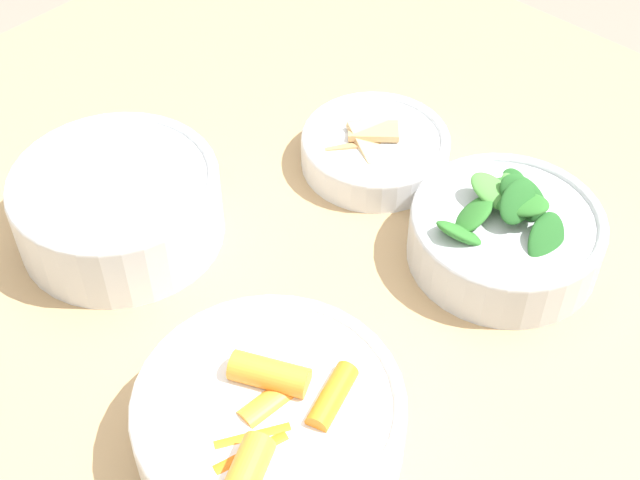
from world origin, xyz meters
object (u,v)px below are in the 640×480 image
bowl_cookies (375,148)px  bowl_carrots (270,422)px  bowl_beans_hotdog (118,207)px  bowl_greens (506,232)px

bowl_cookies → bowl_carrots: bearing=117.1°
bowl_beans_hotdog → bowl_carrots: bearing=165.5°
bowl_greens → bowl_cookies: size_ratio=1.16×
bowl_beans_hotdog → bowl_cookies: (-0.11, -0.23, -0.01)m
bowl_carrots → bowl_cookies: size_ratio=1.34×
bowl_carrots → bowl_cookies: bearing=-62.9°
bowl_carrots → bowl_cookies: bowl_carrots is taller
bowl_carrots → bowl_beans_hotdog: bowl_carrots is taller
bowl_carrots → bowl_cookies: 0.33m
bowl_carrots → bowl_greens: 0.28m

